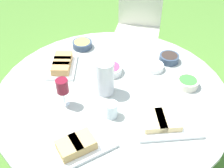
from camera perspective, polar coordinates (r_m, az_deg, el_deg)
ground_plane at (r=2.34m, az=0.00°, el=-14.35°), size 40.00×40.00×0.00m
dining_table at (r=1.87m, az=0.00°, el=-3.36°), size 1.50×1.50×0.70m
chair_near_right at (r=2.91m, az=5.26°, el=11.81°), size 0.61×0.60×0.89m
water_pitcher at (r=1.73m, az=-1.45°, el=1.31°), size 0.12×0.11×0.23m
wine_glass at (r=1.66m, az=-10.06°, el=-0.59°), size 0.07×0.07×0.19m
platter_bread_main at (r=2.01m, az=-10.07°, el=3.92°), size 0.30×0.34×0.07m
platter_charcuterie at (r=1.62m, az=10.56°, el=-7.49°), size 0.42×0.35×0.06m
platter_sandwich_side at (r=1.49m, az=-6.67°, el=-12.32°), size 0.34×0.21×0.08m
bowl_fries at (r=2.22m, az=-6.06°, el=8.05°), size 0.15×0.15×0.05m
bowl_salad at (r=1.90m, az=15.09°, el=0.30°), size 0.14×0.14×0.05m
bowl_olives at (r=2.09m, az=11.53°, el=5.22°), size 0.14×0.14×0.05m
bowl_dip_red at (r=1.95m, az=-0.36°, el=3.07°), size 0.16×0.16×0.05m
bowl_dip_cream at (r=2.00m, az=8.60°, el=3.50°), size 0.13×0.13×0.04m
cup_water_near at (r=1.62m, az=-0.16°, el=-5.22°), size 0.08×0.08×0.10m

